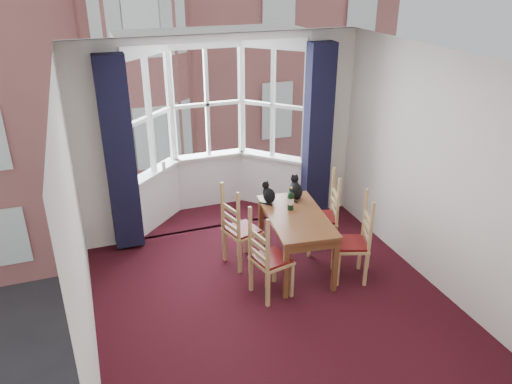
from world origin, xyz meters
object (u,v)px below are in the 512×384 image
chair_left_near (265,262)px  cat_left (269,194)px  dining_table (296,222)px  chair_right_near (358,245)px  wine_bottle (291,200)px  cat_right (296,189)px  candle_tall (164,166)px  chair_right_far (327,219)px  chair_left_far (237,233)px

chair_left_near → cat_left: bearing=66.6°
dining_table → chair_left_near: bearing=-142.0°
chair_right_near → wine_bottle: bearing=134.5°
chair_left_near → cat_right: (0.78, 0.92, 0.41)m
chair_left_near → wine_bottle: wine_bottle is taller
candle_tall → dining_table: bearing=-53.1°
wine_bottle → candle_tall: 2.08m
chair_left_near → chair_right_far: (1.18, 0.72, 0.00)m
cat_right → chair_right_far: bearing=-27.5°
chair_right_near → cat_left: (-0.82, 0.94, 0.40)m
chair_left_far → cat_right: (0.88, 0.16, 0.41)m
dining_table → candle_tall: bearing=126.9°
cat_right → candle_tall: (-1.52, 1.31, 0.05)m
chair_right_near → chair_right_far: size_ratio=1.00×
chair_right_far → cat_left: 0.90m
chair_right_near → chair_right_far: same height
chair_left_near → cat_right: cat_right is taller
chair_right_near → chair_left_near: bearing=179.1°
chair_left_near → chair_left_far: size_ratio=1.00×
chair_left_far → cat_left: (0.50, 0.16, 0.40)m
cat_left → candle_tall: size_ratio=2.22×
chair_right_far → cat_right: bearing=152.5°
cat_left → wine_bottle: (0.18, -0.30, 0.02)m
dining_table → chair_left_near: (-0.59, -0.46, -0.19)m
chair_left_far → wine_bottle: (0.68, -0.13, 0.42)m
chair_left_near → wine_bottle: size_ratio=2.96×
cat_left → wine_bottle: size_ratio=0.95×
chair_right_near → cat_left: size_ratio=3.13×
cat_left → wine_bottle: wine_bottle is taller
cat_right → cat_left: bearing=179.7°
chair_left_far → chair_right_near: 1.54m
cat_left → cat_right: cat_right is taller
chair_left_far → chair_right_near: (1.32, -0.78, 0.00)m
chair_left_far → chair_right_far: bearing=-2.1°
chair_left_near → chair_left_far: same height
chair_right_near → wine_bottle: 1.00m
candle_tall → cat_left: bearing=-49.0°
dining_table → cat_left: size_ratio=4.74×
chair_left_near → cat_right: 1.28m
chair_left_far → chair_right_near: bearing=-30.7°
dining_table → wine_bottle: 0.29m
cat_left → candle_tall: cat_left is taller
chair_right_near → cat_right: bearing=114.9°
chair_left_near → cat_right: size_ratio=2.79×
cat_left → cat_right: (0.38, -0.00, 0.01)m
chair_right_far → wine_bottle: size_ratio=2.96×
dining_table → chair_left_near: size_ratio=1.52×
chair_left_near → cat_left: size_ratio=3.13×
chair_left_far → chair_right_far: (1.28, -0.05, 0.00)m
chair_right_far → chair_left_near: bearing=-148.6°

